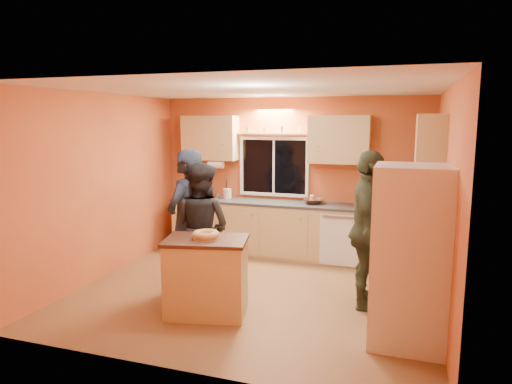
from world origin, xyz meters
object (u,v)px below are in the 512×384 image
at_px(person_center, 201,227).
at_px(island, 207,276).
at_px(refrigerator, 410,256).
at_px(person_right, 368,230).
at_px(person_left, 187,221).

bearing_deg(person_center, island, 130.34).
bearing_deg(refrigerator, person_right, 120.78).
bearing_deg(island, refrigerator, -12.31).
relative_size(island, person_center, 0.61).
distance_m(island, person_left, 0.97).
bearing_deg(person_right, island, 109.74).
height_order(person_left, person_right, person_right).
xyz_separation_m(island, person_center, (-0.37, 0.67, 0.39)).
bearing_deg(refrigerator, island, 179.99).
bearing_deg(person_center, person_left, 22.50).
height_order(island, person_center, person_center).
bearing_deg(person_left, island, 46.13).
height_order(refrigerator, island, refrigerator).
distance_m(refrigerator, island, 2.24).
relative_size(refrigerator, person_left, 0.97).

